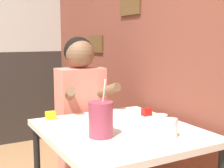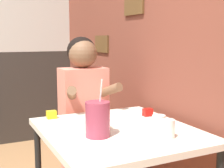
% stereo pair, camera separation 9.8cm
% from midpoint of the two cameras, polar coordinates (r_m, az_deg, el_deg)
% --- Properties ---
extents(brick_wall_right, '(0.08, 4.61, 2.70)m').
position_cam_midpoint_polar(brick_wall_right, '(2.81, -0.71, 10.22)').
color(brick_wall_right, brown).
rests_on(brick_wall_right, ground_plane).
extents(main_table, '(0.82, 0.91, 0.75)m').
position_cam_midpoint_polar(main_table, '(1.81, -0.15, -10.36)').
color(main_table, beige).
rests_on(main_table, ground_plane).
extents(person_seated, '(0.42, 0.41, 1.27)m').
position_cam_midpoint_polar(person_seated, '(2.37, -6.90, -5.86)').
color(person_seated, '#EA7F6B').
rests_on(person_seated, ground_plane).
extents(cocktail_pitcher, '(0.13, 0.13, 0.30)m').
position_cam_midpoint_polar(cocktail_pitcher, '(1.63, -3.78, -6.48)').
color(cocktail_pitcher, '#99384C').
rests_on(cocktail_pitcher, main_table).
extents(glass_near_pitcher, '(0.08, 0.08, 0.09)m').
position_cam_midpoint_polar(glass_near_pitcher, '(1.76, -3.29, -7.02)').
color(glass_near_pitcher, silver).
rests_on(glass_near_pitcher, main_table).
extents(glass_center, '(0.07, 0.07, 0.10)m').
position_cam_midpoint_polar(glass_center, '(1.73, 7.30, -7.16)').
color(glass_center, silver).
rests_on(glass_center, main_table).
extents(glass_far_side, '(0.07, 0.07, 0.10)m').
position_cam_midpoint_polar(glass_far_side, '(1.65, 9.01, -7.94)').
color(glass_far_side, silver).
rests_on(glass_far_side, main_table).
extents(condiment_ketchup, '(0.06, 0.04, 0.05)m').
position_cam_midpoint_polar(condiment_ketchup, '(2.09, 5.01, -5.11)').
color(condiment_ketchup, '#B7140F').
rests_on(condiment_ketchup, main_table).
extents(condiment_mustard, '(0.06, 0.04, 0.05)m').
position_cam_midpoint_polar(condiment_mustard, '(2.04, -12.53, -5.64)').
color(condiment_mustard, yellow).
rests_on(condiment_mustard, main_table).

